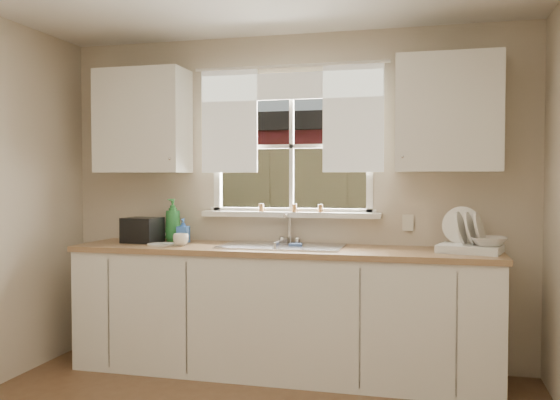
% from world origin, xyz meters
% --- Properties ---
extents(room_walls, '(3.62, 4.02, 2.50)m').
position_xyz_m(room_walls, '(0.00, -0.07, 1.24)').
color(room_walls, beige).
rests_on(room_walls, ground).
extents(window, '(1.38, 0.16, 1.06)m').
position_xyz_m(window, '(0.00, 2.00, 1.49)').
color(window, white).
rests_on(window, room_walls).
extents(curtains, '(1.50, 0.03, 0.81)m').
position_xyz_m(curtains, '(0.00, 1.95, 1.93)').
color(curtains, white).
rests_on(curtains, room_walls).
extents(base_cabinets, '(3.00, 0.62, 0.87)m').
position_xyz_m(base_cabinets, '(0.00, 1.68, 0.43)').
color(base_cabinets, white).
rests_on(base_cabinets, ground).
extents(countertop, '(3.04, 0.65, 0.04)m').
position_xyz_m(countertop, '(0.00, 1.68, 0.89)').
color(countertop, '#9B744D').
rests_on(countertop, base_cabinets).
extents(upper_cabinet_left, '(0.70, 0.33, 0.80)m').
position_xyz_m(upper_cabinet_left, '(-1.15, 1.82, 1.85)').
color(upper_cabinet_left, white).
rests_on(upper_cabinet_left, room_walls).
extents(upper_cabinet_right, '(0.70, 0.33, 0.80)m').
position_xyz_m(upper_cabinet_right, '(1.15, 1.82, 1.85)').
color(upper_cabinet_right, white).
rests_on(upper_cabinet_right, room_walls).
extents(wall_outlet, '(0.08, 0.01, 0.12)m').
position_xyz_m(wall_outlet, '(0.88, 1.99, 1.08)').
color(wall_outlet, beige).
rests_on(wall_outlet, room_walls).
extents(sill_jars, '(0.50, 0.04, 0.06)m').
position_xyz_m(sill_jars, '(0.02, 1.94, 1.18)').
color(sill_jars, brown).
rests_on(sill_jars, window).
extents(backyard, '(20.00, 10.00, 6.13)m').
position_xyz_m(backyard, '(0.58, 8.42, 3.46)').
color(backyard, '#335421').
rests_on(backyard, ground).
extents(sink, '(0.88, 0.52, 0.40)m').
position_xyz_m(sink, '(0.00, 1.71, 0.84)').
color(sink, '#B7B7BC').
rests_on(sink, countertop).
extents(dish_rack, '(0.46, 0.39, 0.30)m').
position_xyz_m(dish_rack, '(1.29, 1.69, 0.98)').
color(dish_rack, white).
rests_on(dish_rack, countertop).
extents(bowl, '(0.26, 0.26, 0.06)m').
position_xyz_m(bowl, '(1.40, 1.64, 0.99)').
color(bowl, silver).
rests_on(bowl, dish_rack).
extents(soap_bottle_a, '(0.15, 0.15, 0.33)m').
position_xyz_m(soap_bottle_a, '(-0.93, 1.88, 1.08)').
color(soap_bottle_a, '#297E36').
rests_on(soap_bottle_a, countertop).
extents(soap_bottle_b, '(0.09, 0.09, 0.19)m').
position_xyz_m(soap_bottle_b, '(-0.81, 1.80, 1.00)').
color(soap_bottle_b, blue).
rests_on(soap_bottle_b, countertop).
extents(soap_bottle_c, '(0.15, 0.15, 0.16)m').
position_xyz_m(soap_bottle_c, '(-0.93, 1.88, 0.99)').
color(soap_bottle_c, beige).
rests_on(soap_bottle_c, countertop).
extents(saucer, '(0.20, 0.20, 0.01)m').
position_xyz_m(saucer, '(-0.89, 1.59, 0.92)').
color(saucer, silver).
rests_on(saucer, countertop).
extents(cup, '(0.14, 0.14, 0.09)m').
position_xyz_m(cup, '(-0.73, 1.59, 0.95)').
color(cup, white).
rests_on(cup, countertop).
extents(black_appliance, '(0.28, 0.25, 0.19)m').
position_xyz_m(black_appliance, '(-1.11, 1.73, 1.01)').
color(black_appliance, black).
rests_on(black_appliance, countertop).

